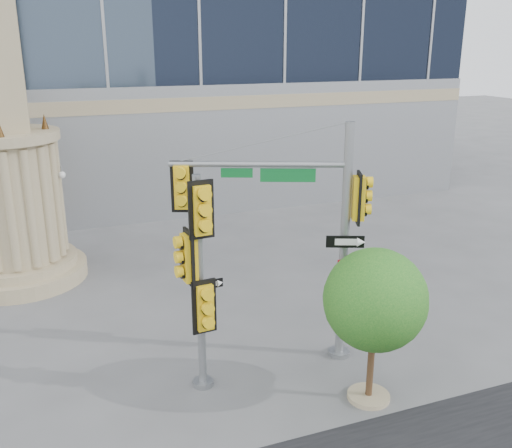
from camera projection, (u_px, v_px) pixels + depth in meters
name	position (u px, v px, depth m)	size (l,w,h in m)	color
ground	(285.00, 381.00, 13.77)	(120.00, 120.00, 0.00)	#545456
monument	(0.00, 118.00, 18.05)	(4.40, 4.40, 16.60)	tan
main_signal_pole	(300.00, 217.00, 13.82)	(4.45, 2.16, 6.07)	slate
secondary_signal_pole	(199.00, 270.00, 12.57)	(0.91, 0.67, 5.14)	slate
street_tree	(376.00, 303.00, 12.40)	(2.32, 2.27, 3.62)	tan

